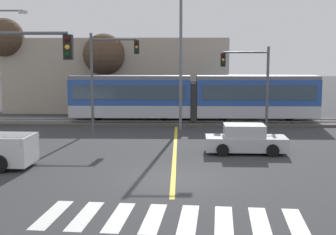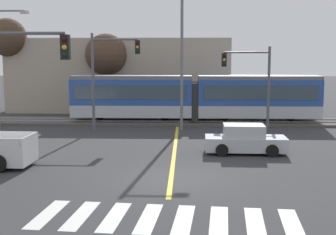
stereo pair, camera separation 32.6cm
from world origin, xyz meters
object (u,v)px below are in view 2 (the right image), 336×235
sedan_crossing (245,140)px  bare_tree_far_west (8,38)px  light_rail_tram (195,96)px  street_lamp_centre (185,48)px  street_lamp_west (0,60)px  bare_tree_west (106,55)px  traffic_light_near_left (4,80)px  traffic_light_far_right (252,76)px  traffic_light_far_left (108,68)px

sedan_crossing → bare_tree_far_west: (-18.69, 16.48, 5.90)m
light_rail_tram → street_lamp_centre: street_lamp_centre is taller
sedan_crossing → street_lamp_centre: size_ratio=0.43×
street_lamp_west → bare_tree_west: size_ratio=1.19×
light_rail_tram → traffic_light_near_left: size_ratio=2.86×
street_lamp_west → street_lamp_centre: 12.92m
traffic_light_far_right → bare_tree_far_west: size_ratio=0.68×
light_rail_tram → traffic_light_far_left: size_ratio=2.82×
street_lamp_west → street_lamp_centre: bearing=-0.7°
street_lamp_west → sedan_crossing: bearing=-26.6°
street_lamp_west → traffic_light_near_left: bearing=-67.6°
sedan_crossing → traffic_light_near_left: bearing=-143.2°
bare_tree_far_west → bare_tree_west: size_ratio=1.19×
street_lamp_centre → bare_tree_far_west: street_lamp_centre is taller
traffic_light_far_left → street_lamp_west: (-7.80, 1.37, 0.51)m
street_lamp_centre → bare_tree_west: bearing=129.4°
traffic_light_far_left → traffic_light_far_right: bearing=3.5°
light_rail_tram → street_lamp_west: (-13.64, -2.95, 2.74)m
traffic_light_far_left → light_rail_tram: bearing=36.5°
traffic_light_near_left → bare_tree_west: size_ratio=0.93×
sedan_crossing → traffic_light_far_right: traffic_light_far_right is taller
bare_tree_far_west → bare_tree_west: 8.79m
traffic_light_far_right → bare_tree_far_west: bare_tree_far_west is taller
light_rail_tram → traffic_light_far_right: (3.76, -3.73, 1.71)m
traffic_light_far_left → street_lamp_west: bearing=170.0°
light_rail_tram → traffic_light_far_left: 7.60m
traffic_light_far_left → bare_tree_far_west: size_ratio=0.79×
bare_tree_far_west → bare_tree_west: bearing=-1.7°
traffic_light_far_left → bare_tree_west: (-1.74, 9.53, 0.87)m
street_lamp_centre → bare_tree_far_west: 17.74m
traffic_light_far_right → traffic_light_far_left: bearing=-176.5°
street_lamp_centre → traffic_light_near_left: bearing=-113.4°
street_lamp_centre → bare_tree_west: 10.78m
light_rail_tram → bare_tree_far_west: size_ratio=2.22×
sedan_crossing → traffic_light_near_left: 12.68m
bare_tree_far_west → bare_tree_west: (8.66, -0.26, -1.45)m
sedan_crossing → bare_tree_west: bare_tree_west is taller
traffic_light_far_right → street_lamp_centre: 4.91m
traffic_light_near_left → bare_tree_west: 23.55m
traffic_light_far_right → street_lamp_centre: bearing=172.1°
sedan_crossing → bare_tree_west: size_ratio=0.61×
light_rail_tram → traffic_light_near_left: (-7.32, -18.31, 2.14)m
light_rail_tram → traffic_light_far_left: (-5.84, -4.32, 2.23)m
light_rail_tram → street_lamp_west: 14.22m
traffic_light_far_right → street_lamp_west: bearing=177.4°
sedan_crossing → street_lamp_west: 18.45m
traffic_light_far_left → traffic_light_far_right: size_ratio=1.15×
traffic_light_far_left → traffic_light_near_left: traffic_light_far_left is taller
light_rail_tram → sedan_crossing: 11.36m
traffic_light_far_left → bare_tree_far_west: bearing=136.8°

